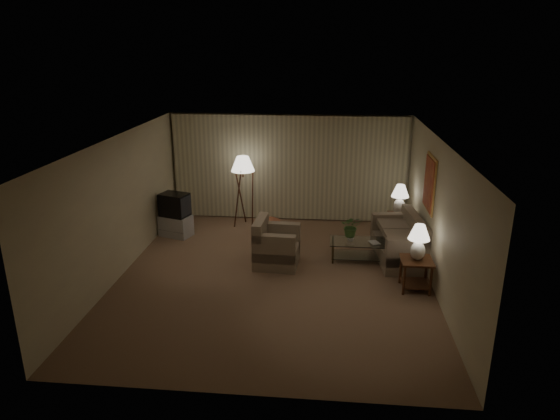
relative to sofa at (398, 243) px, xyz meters
The scene contains 16 objects.
ground 2.75m from the sofa, 156.86° to the right, with size 7.00×7.00×0.00m, color brown.
room_shell 2.86m from the sofa, 169.93° to the left, with size 6.04×7.02×2.72m.
sofa is the anchor object (origin of this frame).
armchair 2.56m from the sofa, 169.01° to the right, with size 1.01×0.97×0.77m.
side_table_near 1.36m from the sofa, 83.66° to the right, with size 0.57×0.57×0.60m.
side_table_far 1.26m from the sofa, 83.16° to the left, with size 0.49×0.41×0.60m.
table_lamp_near 1.49m from the sofa, 83.66° to the right, with size 0.39×0.39×0.68m.
table_lamp_far 1.41m from the sofa, 83.16° to the left, with size 0.40×0.40×0.69m.
coffee_table 0.86m from the sofa, behind, with size 1.16×0.63×0.41m.
tv_cabinet 5.13m from the sofa, behind, with size 0.82×0.65×0.50m, color #B0B0B3.
crt_tv 5.14m from the sofa, behind, with size 0.73×0.62×0.54m, color black.
floor_lamp 4.00m from the sofa, 154.13° to the left, with size 0.57×0.57×1.76m.
ottoman 3.06m from the sofa, 161.00° to the left, with size 0.61×0.61×0.41m, color #A55338.
vase 1.01m from the sofa, behind, with size 0.14×0.14×0.15m, color white.
flowers 1.08m from the sofa, behind, with size 0.41×0.36×0.46m, color #3F6A2F.
book 0.63m from the sofa, 161.44° to the right, with size 0.18×0.25×0.02m, color olive.
Camera 1 is at (0.97, -8.81, 4.34)m, focal length 32.00 mm.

